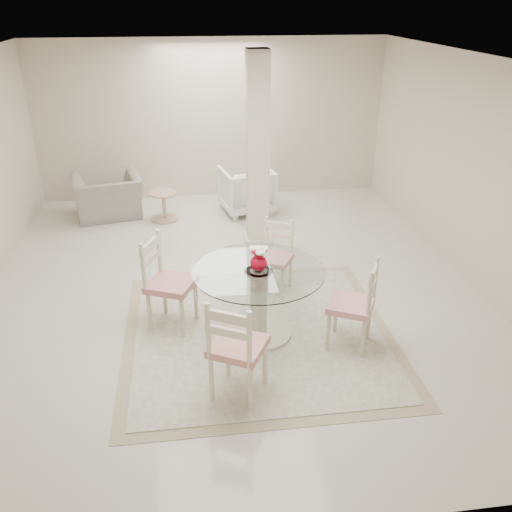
{
  "coord_description": "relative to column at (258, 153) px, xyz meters",
  "views": [
    {
      "loc": [
        -0.51,
        -5.95,
        3.32
      ],
      "look_at": [
        0.18,
        -0.91,
        0.85
      ],
      "focal_mm": 38.0,
      "sensor_mm": 36.0,
      "label": 1
    }
  ],
  "objects": [
    {
      "name": "red_vase",
      "position": [
        -0.32,
        -2.41,
        -0.44
      ],
      "size": [
        0.2,
        0.19,
        0.27
      ],
      "color": "#AF051B",
      "rests_on": "dining_table"
    },
    {
      "name": "dining_chair_south",
      "position": [
        -0.66,
        -3.38,
        -0.75
      ],
      "size": [
        0.62,
        0.62,
        1.14
      ],
      "rotation": [
        0.0,
        0.0,
        2.65
      ],
      "color": "#F4E6C9",
      "rests_on": "ground"
    },
    {
      "name": "dining_chair_north",
      "position": [
        0.02,
        -1.46,
        -0.82
      ],
      "size": [
        0.54,
        0.54,
        1.0
      ],
      "rotation": [
        0.0,
        0.0,
        -0.5
      ],
      "color": "beige",
      "rests_on": "ground"
    },
    {
      "name": "ground",
      "position": [
        -0.5,
        -1.3,
        -1.35
      ],
      "size": [
        7.0,
        7.0,
        0.0
      ],
      "primitive_type": "plane",
      "color": "beige",
      "rests_on": "ground"
    },
    {
      "name": "side_table",
      "position": [
        -1.37,
        1.07,
        -1.13
      ],
      "size": [
        0.45,
        0.45,
        0.47
      ],
      "color": "#D9B085",
      "rests_on": "ground"
    },
    {
      "name": "area_rug",
      "position": [
        -0.32,
        -2.41,
        -1.34
      ],
      "size": [
        2.86,
        2.86,
        0.02
      ],
      "color": "tan",
      "rests_on": "ground"
    },
    {
      "name": "room_shell",
      "position": [
        -0.5,
        -1.3,
        0.51
      ],
      "size": [
        6.02,
        7.02,
        2.71
      ],
      "color": "beige",
      "rests_on": "ground"
    },
    {
      "name": "armchair_white",
      "position": [
        -0.0,
        1.28,
        -0.97
      ],
      "size": [
        0.94,
        0.96,
        0.75
      ],
      "primitive_type": "imported",
      "rotation": [
        0.0,
        0.0,
        3.32
      ],
      "color": "white",
      "rests_on": "ground"
    },
    {
      "name": "dining_chair_west",
      "position": [
        -1.29,
        -2.07,
        -0.74
      ],
      "size": [
        0.61,
        0.61,
        1.16
      ],
      "rotation": [
        0.0,
        0.0,
        1.15
      ],
      "color": "beige",
      "rests_on": "ground"
    },
    {
      "name": "dining_chair_east",
      "position": [
        0.64,
        -2.75,
        -0.78
      ],
      "size": [
        0.58,
        0.58,
        1.07
      ],
      "rotation": [
        0.0,
        0.0,
        -2.05
      ],
      "color": "beige",
      "rests_on": "ground"
    },
    {
      "name": "column",
      "position": [
        0.0,
        0.0,
        0.0
      ],
      "size": [
        0.3,
        0.3,
        2.7
      ],
      "primitive_type": "cube",
      "color": "beige",
      "rests_on": "ground"
    },
    {
      "name": "dining_table",
      "position": [
        -0.32,
        -2.41,
        -0.95
      ],
      "size": [
        1.36,
        1.36,
        0.78
      ],
      "rotation": [
        0.0,
        0.0,
        -0.33
      ],
      "color": "beige",
      "rests_on": "ground"
    },
    {
      "name": "recliner_taupe",
      "position": [
        -2.28,
        1.36,
        -1.01
      ],
      "size": [
        1.23,
        1.13,
        0.69
      ],
      "primitive_type": "imported",
      "rotation": [
        0.0,
        0.0,
        3.35
      ],
      "color": "gray",
      "rests_on": "ground"
    }
  ]
}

